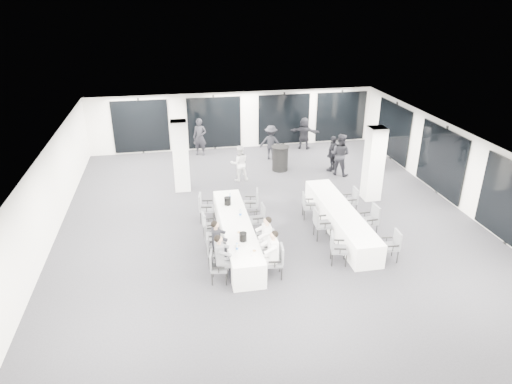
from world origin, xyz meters
The scene contains 42 objects.
room centered at (0.89, 1.11, 1.39)m, with size 14.04×16.04×2.84m.
column_left centered at (-2.80, 3.20, 1.40)m, with size 0.60×0.60×2.80m, color white.
column_right centered at (4.20, 1.00, 1.40)m, with size 0.60×0.60×2.80m, color white.
banquet_table_main centered at (-1.32, -1.43, 0.38)m, with size 0.90×5.00×0.75m, color white.
banquet_table_side centered at (2.18, -1.12, 0.38)m, with size 0.90×5.00×0.75m, color white.
cocktail_table centered at (1.51, 4.54, 0.55)m, with size 0.79×0.79×1.09m.
chair_main_left_near centered at (-2.15, -3.32, 0.52)m, with size 0.53×0.56×0.90m.
chair_main_left_second centered at (-2.16, -2.50, 0.55)m, with size 0.54×0.58×0.97m.
chair_main_left_mid centered at (-2.16, -1.71, 0.56)m, with size 0.54×0.59×0.99m.
chair_main_left_fourth centered at (-2.15, -0.93, 0.51)m, with size 0.51×0.55×0.90m.
chair_main_left_far centered at (-2.16, 0.29, 0.57)m, with size 0.57×0.62×1.00m.
chair_main_right_near centered at (-0.49, -3.39, 0.55)m, with size 0.53×0.58×0.96m.
chair_main_right_second centered at (-0.49, -2.55, 0.53)m, with size 0.51×0.56×0.93m.
chair_main_right_mid centered at (-0.50, -1.87, 0.50)m, with size 0.54×0.56×0.87m.
chair_main_right_fourth centered at (-0.49, -0.82, 0.56)m, with size 0.51×0.56×0.97m.
chair_main_right_far centered at (-0.48, 0.27, 0.59)m, with size 0.60×0.64×1.03m.
chair_side_left_near centered at (1.35, -3.04, 0.54)m, with size 0.58×0.60×0.94m.
chair_side_left_mid centered at (1.34, -1.56, 0.57)m, with size 0.53×0.59×1.01m.
chair_side_left_far centered at (1.35, -0.12, 0.53)m, with size 0.53×0.57×0.93m.
chair_side_right_near centered at (3.01, -3.19, 0.54)m, with size 0.51×0.56×0.94m.
chair_side_right_mid centered at (3.02, -1.64, 0.59)m, with size 0.54×0.60×1.03m.
chair_side_right_far centered at (3.01, -0.02, 0.53)m, with size 0.47×0.53×0.94m.
seated_guest_a centered at (-1.99, -3.33, 0.81)m, with size 0.50×0.38×1.44m.
seated_guest_b centered at (-1.99, -2.51, 0.81)m, with size 0.50×0.38×1.44m.
seated_guest_c centered at (-0.66, -3.38, 0.81)m, with size 0.50×0.38×1.44m.
seated_guest_d centered at (-0.66, -2.55, 0.81)m, with size 0.50×0.38×1.44m.
standing_guest_b centered at (-0.42, 3.69, 0.86)m, with size 0.83×0.51×1.73m, color silver.
standing_guest_c centered at (1.42, 6.02, 0.91)m, with size 1.18×0.60×1.83m, color black.
standing_guest_d centered at (3.74, 4.04, 0.90)m, with size 1.06×0.59×1.80m, color black.
standing_guest_e centered at (5.86, 3.98, 1.01)m, with size 0.98×0.60×2.03m, color #5C5E64.
standing_guest_f centered at (3.37, 7.20, 0.90)m, with size 1.65×0.64×1.80m, color black.
standing_guest_g centered at (-1.78, 7.20, 1.01)m, with size 0.73×0.59×2.01m, color black.
standing_guest_h centered at (3.87, 3.56, 1.03)m, with size 0.99×0.60×2.05m, color black.
ice_bucket_near centered at (-1.29, -2.56, 0.88)m, with size 0.22×0.22×0.25m, color black.
ice_bucket_far centered at (-1.41, -0.12, 0.88)m, with size 0.23×0.23×0.26m, color black.
water_bottle_a centered at (-1.55, -3.09, 0.87)m, with size 0.08×0.08×0.24m, color silver.
water_bottle_b centered at (-1.14, -1.08, 0.87)m, with size 0.08×0.08×0.24m, color silver.
water_bottle_c centered at (-1.27, 0.36, 0.85)m, with size 0.06×0.06×0.19m, color silver.
plate_a centered at (-1.50, -2.85, 0.76)m, with size 0.20×0.20×0.03m.
plate_b centered at (-1.08, -3.18, 0.76)m, with size 0.18×0.18×0.03m.
plate_c centered at (-1.33, -2.08, 0.76)m, with size 0.20×0.20×0.03m.
wine_glass centered at (-1.20, -3.40, 0.88)m, with size 0.07×0.07×0.18m.
Camera 1 is at (-3.04, -13.75, 7.33)m, focal length 32.00 mm.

